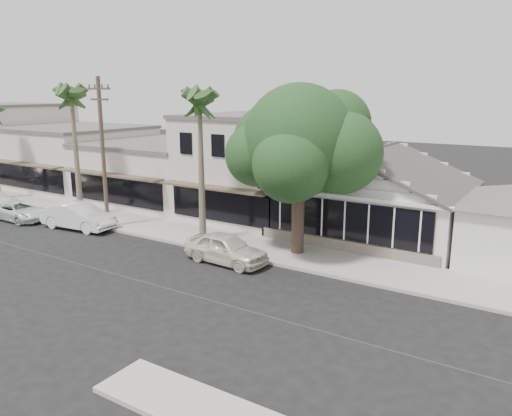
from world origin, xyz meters
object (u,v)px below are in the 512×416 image
Objects in this scene: car_1 at (78,216)px; car_2 at (19,211)px; utility_pole at (103,150)px; car_0 at (226,248)px; shade_tree at (301,143)px.

car_1 is 5.05m from car_2.
utility_pole is 1.87× the size of car_1.
car_0 is 0.99× the size of car_2.
car_2 is at bearing 94.96° from car_0.
car_1 is (-11.19, 0.21, 0.05)m from car_0.
car_1 is at bearing -145.14° from utility_pole.
shade_tree is (12.02, 2.02, 0.86)m from utility_pole.
car_0 is (9.77, -1.20, -4.05)m from utility_pole.
shade_tree is at bearing -31.77° from car_0.
utility_pole reaches higher than car_1.
utility_pole is 2.06× the size of car_2.
shade_tree reaches higher than car_0.
utility_pole is at bearing -76.41° from car_2.
utility_pole reaches higher than car_2.
utility_pole is 4.36m from car_1.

